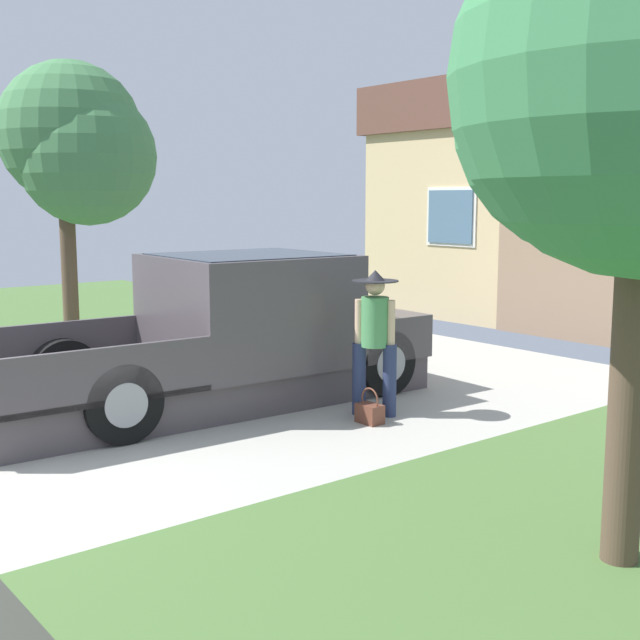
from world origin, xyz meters
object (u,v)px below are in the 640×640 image
(person_with_hat, at_px, (375,334))
(house_with_garage, at_px, (627,199))
(wheeled_trash_bin, at_px, (327,297))
(pickup_truck, at_px, (237,336))
(neighbor_tree, at_px, (78,145))
(handbag, at_px, (370,412))

(person_with_hat, distance_m, house_with_garage, 9.08)
(house_with_garage, relative_size, wheeled_trash_bin, 8.28)
(pickup_truck, bearing_deg, house_with_garage, 97.14)
(pickup_truck, xyz_separation_m, neighbor_tree, (-3.66, -0.32, 2.37))
(handbag, height_order, neighbor_tree, neighbor_tree)
(handbag, bearing_deg, house_with_garage, 105.57)
(person_with_hat, xyz_separation_m, handbag, (0.21, -0.26, -0.79))
(person_with_hat, bearing_deg, pickup_truck, -9.68)
(handbag, xyz_separation_m, neighbor_tree, (-5.41, -0.86, 3.02))
(person_with_hat, height_order, wheeled_trash_bin, person_with_hat)
(pickup_truck, distance_m, handbag, 1.94)
(handbag, relative_size, wheeled_trash_bin, 0.35)
(person_with_hat, height_order, handbag, person_with_hat)
(pickup_truck, distance_m, neighbor_tree, 4.37)
(wheeled_trash_bin, bearing_deg, handbag, -35.07)
(pickup_truck, relative_size, neighbor_tree, 1.26)
(neighbor_tree, bearing_deg, house_with_garage, 73.40)
(neighbor_tree, xyz_separation_m, wheeled_trash_bin, (0.23, 4.49, -2.54))
(person_with_hat, relative_size, neighbor_tree, 0.37)
(wheeled_trash_bin, bearing_deg, person_with_hat, -34.24)
(handbag, bearing_deg, person_with_hat, 129.77)
(handbag, bearing_deg, pickup_truck, -162.79)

